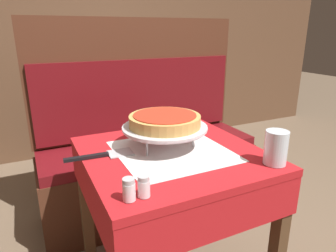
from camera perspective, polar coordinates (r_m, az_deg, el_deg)
The scene contains 11 objects.
dining_table_front at distance 1.25m, azimuth 0.78°, elevation -9.57°, with size 0.69×0.69×0.73m.
dining_table_rear at distance 2.60m, azimuth -9.75°, elevation 4.98°, with size 0.74×0.74×0.73m.
booth_bench at distance 2.03m, azimuth -3.87°, elevation -5.99°, with size 1.40×0.45×1.27m.
back_wall_panel at distance 3.02m, azimuth -17.10°, elevation 17.26°, with size 6.00×0.04×2.40m, color brown.
pizza_pan_stand at distance 1.22m, azimuth -0.61°, elevation -0.45°, with size 0.35×0.35×0.09m.
deep_dish_pizza at distance 1.21m, azimuth -0.62°, elevation 1.10°, with size 0.29×0.29×0.05m.
pizza_server at distance 1.18m, azimuth -12.55°, elevation -5.46°, with size 0.26×0.09×0.01m.
water_glass_near at distance 1.14m, azimuth 19.87°, elevation -3.88°, with size 0.08×0.08×0.12m.
salt_shaker at distance 0.87m, azimuth -7.46°, elevation -11.90°, with size 0.04×0.04×0.07m.
pepper_shaker at distance 0.89m, azimuth -4.63°, elevation -11.38°, with size 0.04×0.04×0.07m.
condiment_caddy at distance 2.59m, azimuth -9.93°, elevation 8.26°, with size 0.15×0.15×0.18m.
Camera 1 is at (-0.50, -0.99, 1.20)m, focal length 32.00 mm.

